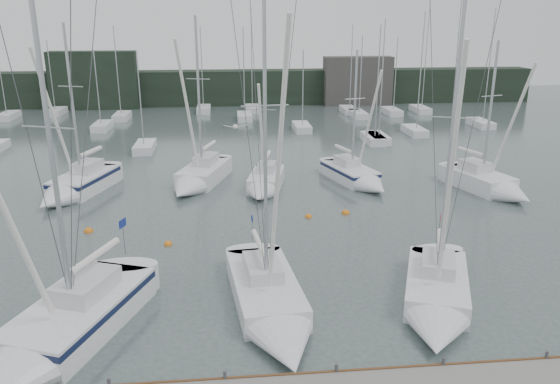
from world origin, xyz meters
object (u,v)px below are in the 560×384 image
Objects in this scene: buoy_a at (168,245)px; buoy_c at (89,232)px; sailboat_near_left at (51,339)px; sailboat_near_right at (437,304)px; buoy_b at (346,213)px; sailboat_mid_a at (74,187)px; buoy_d at (308,217)px; sailboat_mid_d at (358,178)px; sailboat_near_center at (273,312)px; sailboat_mid_c at (264,185)px; sailboat_mid_b at (197,179)px; sailboat_mid_e at (492,186)px.

buoy_c reaches higher than buoy_a.
sailboat_near_right is at bearing 25.83° from sailboat_near_left.
buoy_b reaches higher than buoy_a.
buoy_d is at bearing -2.33° from sailboat_mid_a.
sailboat_near_left is 27.15m from sailboat_mid_d.
sailboat_mid_d reaches higher than buoy_d.
sailboat_near_right reaches higher than sailboat_mid_d.
sailboat_near_center is at bearing -105.25° from buoy_d.
sailboat_near_left is 20.84m from buoy_b.
buoy_c is at bearing -174.39° from buoy_b.
sailboat_mid_c is 0.91× the size of sailboat_mid_d.
buoy_c is at bearing -175.23° from buoy_d.
buoy_c is (-1.58, 12.98, -0.66)m from sailboat_near_left.
sailboat_mid_c is at bearing 30.99° from buoy_c.
sailboat_mid_b is 10.74m from buoy_c.
sailboat_mid_c is 17.01m from sailboat_mid_e.
sailboat_mid_d is 19.79× the size of buoy_c.
sailboat_mid_a is 1.10× the size of sailboat_mid_e.
sailboat_near_right is 26.30× the size of buoy_b.
sailboat_mid_b is at bearing 140.30° from sailboat_near_right.
sailboat_near_center is at bearing -130.83° from sailboat_mid_d.
sailboat_near_right is 1.44× the size of sailboat_mid_c.
sailboat_near_right is 19.43m from sailboat_mid_c.
buoy_b is (-1.20, 13.19, -0.52)m from sailboat_near_right.
sailboat_near_left is 26.43× the size of buoy_c.
sailboat_mid_d is (7.52, 1.19, 0.02)m from sailboat_mid_c.
sailboat_mid_b is at bearing 54.35° from buoy_c.
buoy_b is 2.63m from buoy_d.
sailboat_near_left is 1.09× the size of sailboat_mid_b.
sailboat_mid_d is at bearing 22.96° from buoy_c.
sailboat_mid_e is 24.35× the size of buoy_a.
sailboat_near_center is 1.31× the size of sailboat_mid_e.
sailboat_near_center is at bearing 30.27° from sailboat_near_left.
sailboat_mid_a is at bearing 157.98° from sailboat_mid_e.
sailboat_near_left is at bearing -103.93° from sailboat_mid_c.
sailboat_mid_e is at bearing 7.84° from sailboat_mid_b.
sailboat_near_center is 28.16× the size of buoy_b.
sailboat_near_center is 18.33m from sailboat_mid_c.
buoy_c is (-10.40, 11.52, -0.51)m from sailboat_near_center.
buoy_a is 12.11m from buoy_b.
buoy_c is at bearing -174.46° from sailboat_mid_d.
sailboat_near_left is 22.19m from sailboat_mid_b.
sailboat_near_center is 21.24m from sailboat_mid_d.
sailboat_near_center reaches higher than buoy_d.
buoy_b is at bearing 177.50° from sailboat_mid_e.
sailboat_near_right reaches higher than buoy_a.
buoy_c is (-11.31, -6.79, -0.55)m from sailboat_mid_c.
sailboat_near_left is 11.02m from buoy_a.
sailboat_mid_a is 26.89× the size of buoy_a.
sailboat_mid_c reaches higher than buoy_c.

